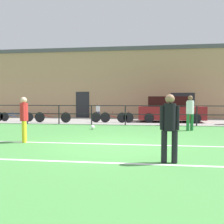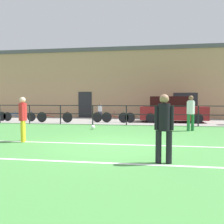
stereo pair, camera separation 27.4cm
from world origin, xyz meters
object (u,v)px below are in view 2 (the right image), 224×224
at_px(player_striker, 23,116).
at_px(bicycle_parked_4, 110,117).
at_px(player_goalkeeper, 164,124).
at_px(bicycle_parked_2, 19,116).
at_px(bicycle_parked_0, 118,117).
at_px(spectator_child, 100,110).
at_px(parked_car_red, 172,110).
at_px(bicycle_parked_1, 54,117).
at_px(player_winger, 191,111).
at_px(soccer_ball_match, 93,127).

distance_m(player_striker, bicycle_parked_4, 7.35).
bearing_deg(player_goalkeeper, bicycle_parked_2, -44.21).
height_order(bicycle_parked_0, bicycle_parked_4, bicycle_parked_0).
xyz_separation_m(spectator_child, bicycle_parked_4, (1.14, -2.31, -0.35)).
distance_m(player_goalkeeper, player_striker, 5.20).
relative_size(parked_car_red, bicycle_parked_1, 1.76).
xyz_separation_m(player_winger, bicycle_parked_2, (-10.62, 3.25, -0.61)).
height_order(player_striker, parked_car_red, parked_car_red).
relative_size(player_winger, bicycle_parked_2, 0.72).
xyz_separation_m(player_striker, parked_car_red, (5.92, 8.11, -0.09)).
height_order(parked_car_red, bicycle_parked_2, parked_car_red).
xyz_separation_m(soccer_ball_match, bicycle_parked_4, (0.34, 3.33, 0.25)).
relative_size(player_winger, soccer_ball_match, 7.97).
height_order(player_winger, parked_car_red, parked_car_red).
relative_size(soccer_ball_match, spectator_child, 0.17).
bearing_deg(player_winger, bicycle_parked_4, -69.53).
bearing_deg(soccer_ball_match, bicycle_parked_4, 84.09).
bearing_deg(player_winger, bicycle_parked_1, -52.35).
bearing_deg(spectator_child, bicycle_parked_1, 67.90).
relative_size(player_goalkeeper, player_striker, 1.03).
distance_m(player_striker, soccer_ball_match, 4.16).
relative_size(player_winger, parked_car_red, 0.40).
bearing_deg(player_striker, bicycle_parked_1, 171.94).
height_order(bicycle_parked_2, bicycle_parked_4, bicycle_parked_4).
height_order(bicycle_parked_1, bicycle_parked_2, bicycle_parked_1).
relative_size(spectator_child, bicycle_parked_1, 0.51).
xyz_separation_m(bicycle_parked_1, bicycle_parked_4, (3.55, 0.45, -0.01)).
distance_m(player_striker, bicycle_parked_1, 6.81).
xyz_separation_m(spectator_child, parked_car_red, (5.06, -1.26, 0.10)).
xyz_separation_m(player_striker, soccer_ball_match, (1.66, 3.73, -0.79)).
bearing_deg(bicycle_parked_1, soccer_ball_match, -41.88).
height_order(soccer_ball_match, parked_car_red, parked_car_red).
distance_m(player_striker, parked_car_red, 10.04).
height_order(player_goalkeeper, player_striker, player_goalkeeper).
distance_m(soccer_ball_match, bicycle_parked_4, 3.35).
height_order(player_goalkeeper, bicycle_parked_4, player_goalkeeper).
distance_m(player_winger, soccer_ball_match, 4.79).
height_order(spectator_child, bicycle_parked_1, spectator_child).
relative_size(bicycle_parked_1, bicycle_parked_2, 1.02).
bearing_deg(bicycle_parked_0, player_goalkeeper, -76.40).
bearing_deg(player_striker, player_winger, 99.54).
bearing_deg(soccer_ball_match, player_striker, -113.92).
bearing_deg(bicycle_parked_0, bicycle_parked_1, -173.69).
distance_m(player_winger, spectator_child, 7.83).
bearing_deg(player_striker, bicycle_parked_2, -170.26).
bearing_deg(bicycle_parked_2, player_striker, -58.97).
xyz_separation_m(parked_car_red, bicycle_parked_1, (-7.48, -1.50, -0.44)).
bearing_deg(soccer_ball_match, spectator_child, 98.01).
relative_size(player_goalkeeper, bicycle_parked_2, 0.69).
bearing_deg(bicycle_parked_0, bicycle_parked_4, -180.00).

